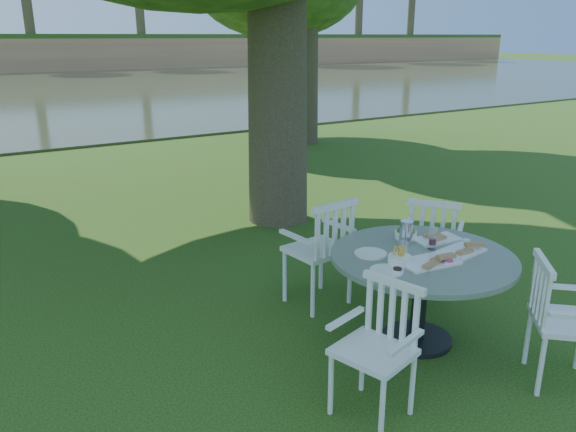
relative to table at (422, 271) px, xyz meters
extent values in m
plane|color=#193A0C|center=(-0.52, 0.95, -0.62)|extent=(140.00, 140.00, 0.00)
cylinder|color=black|center=(0.00, 0.00, -0.60)|extent=(0.56, 0.56, 0.04)
cylinder|color=black|center=(0.00, 0.00, -0.24)|extent=(0.12, 0.12, 0.68)
cylinder|color=slate|center=(0.00, 0.00, 0.12)|extent=(1.43, 1.43, 0.04)
cylinder|color=white|center=(1.10, 0.61, -0.38)|extent=(0.04, 0.04, 0.47)
cylinder|color=white|center=(0.85, 0.94, -0.38)|extent=(0.04, 0.04, 0.47)
cylinder|color=white|center=(0.80, 0.38, -0.38)|extent=(0.04, 0.04, 0.47)
cylinder|color=white|center=(0.55, 0.71, -0.38)|extent=(0.04, 0.04, 0.47)
cube|color=white|center=(0.82, 0.66, -0.13)|extent=(0.64, 0.65, 0.04)
cube|color=white|center=(0.66, 0.53, 0.09)|extent=(0.32, 0.41, 0.48)
cylinder|color=white|center=(-0.08, 1.24, -0.37)|extent=(0.04, 0.04, 0.50)
cylinder|color=white|center=(-0.52, 1.19, -0.37)|extent=(0.04, 0.04, 0.50)
cylinder|color=white|center=(-0.04, 0.84, -0.37)|extent=(0.04, 0.04, 0.50)
cylinder|color=white|center=(-0.48, 0.79, -0.37)|extent=(0.04, 0.04, 0.50)
cube|color=white|center=(-0.28, 1.02, -0.09)|extent=(0.56, 0.52, 0.04)
cube|color=white|center=(-0.26, 0.79, 0.14)|extent=(0.52, 0.10, 0.51)
cylinder|color=white|center=(-1.15, -0.37, -0.40)|extent=(0.04, 0.04, 0.44)
cylinder|color=white|center=(-1.04, -0.75, -0.40)|extent=(0.04, 0.04, 0.44)
cylinder|color=white|center=(-0.80, -0.27, -0.40)|extent=(0.04, 0.04, 0.44)
cylinder|color=white|center=(-0.70, -0.65, -0.40)|extent=(0.04, 0.04, 0.44)
cube|color=white|center=(-0.92, -0.51, -0.16)|extent=(0.52, 0.55, 0.04)
cube|color=white|center=(-0.73, -0.46, 0.05)|extent=(0.16, 0.45, 0.45)
cylinder|color=white|center=(0.18, -0.98, -0.39)|extent=(0.04, 0.04, 0.46)
cylinder|color=white|center=(0.46, -0.68, -0.39)|extent=(0.04, 0.04, 0.46)
cube|color=white|center=(0.46, -0.95, -0.14)|extent=(0.63, 0.63, 0.04)
cube|color=white|center=(0.31, -0.81, 0.07)|extent=(0.35, 0.37, 0.47)
cube|color=white|center=(-0.09, -0.14, 0.15)|extent=(0.47, 0.32, 0.02)
cube|color=white|center=(0.27, -0.12, 0.15)|extent=(0.45, 0.30, 0.02)
cube|color=white|center=(0.33, 0.18, 0.15)|extent=(0.42, 0.27, 0.02)
cylinder|color=white|center=(-0.46, -0.09, 0.15)|extent=(0.25, 0.25, 0.01)
cylinder|color=white|center=(-0.34, 0.23, 0.15)|extent=(0.25, 0.25, 0.01)
cylinder|color=white|center=(-0.29, -0.04, 0.17)|extent=(0.18, 0.18, 0.07)
cylinder|color=white|center=(0.15, 0.35, 0.17)|extent=(0.18, 0.18, 0.06)
cylinder|color=silver|center=(0.03, 0.22, 0.24)|extent=(0.10, 0.10, 0.21)
cylinder|color=white|center=(0.14, 0.04, 0.23)|extent=(0.07, 0.07, 0.19)
cylinder|color=white|center=(-0.19, 0.02, 0.19)|extent=(0.06, 0.06, 0.10)
cylinder|color=white|center=(-0.15, 0.07, 0.20)|extent=(0.07, 0.07, 0.12)
cylinder|color=white|center=(0.01, -0.25, 0.15)|extent=(0.07, 0.07, 0.03)
cylinder|color=white|center=(0.36, -0.14, 0.16)|extent=(0.08, 0.08, 0.03)
cylinder|color=white|center=(0.47, -0.02, 0.15)|extent=(0.06, 0.06, 0.03)
cylinder|color=white|center=(-0.42, -0.16, 0.16)|extent=(0.07, 0.07, 0.03)
camera|label=1|loc=(-3.05, -2.87, 1.76)|focal=35.00mm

